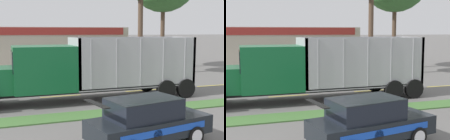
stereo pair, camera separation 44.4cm
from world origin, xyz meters
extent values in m
cube|color=#477538|center=(0.00, 8.94, 0.03)|extent=(120.00, 1.43, 0.06)
cube|color=yellow|center=(0.38, 13.66, 0.00)|extent=(2.40, 0.14, 0.01)
cube|color=yellow|center=(5.78, 13.66, 0.00)|extent=(2.40, 0.14, 0.01)
cube|color=yellow|center=(11.18, 13.66, 0.00)|extent=(2.40, 0.14, 0.01)
cube|color=black|center=(1.45, 12.04, 0.65)|extent=(12.60, 1.42, 0.18)
cube|color=#146033|center=(-0.78, 12.04, 1.91)|extent=(3.15, 2.58, 2.36)
cube|color=black|center=(-2.38, 12.04, 2.33)|extent=(0.04, 2.19, 1.06)
cylinder|color=silver|center=(0.90, 11.20, 2.69)|extent=(0.14, 0.14, 1.56)
cube|color=#ADADB2|center=(4.27, 12.04, 0.80)|extent=(6.96, 2.58, 0.12)
cube|color=#ADADB2|center=(0.88, 12.04, 2.15)|extent=(0.16, 2.58, 2.71)
cube|color=#ADADB2|center=(7.67, 12.04, 2.15)|extent=(0.16, 2.58, 2.71)
cube|color=#ADADB2|center=(4.27, 10.83, 2.15)|extent=(6.96, 0.16, 2.71)
cube|color=#ADADB2|center=(4.27, 13.25, 2.15)|extent=(6.96, 0.16, 2.71)
cube|color=#99999E|center=(1.49, 10.73, 2.15)|extent=(0.10, 0.04, 2.58)
cube|color=#99999E|center=(2.88, 10.73, 2.15)|extent=(0.10, 0.04, 2.58)
cube|color=#99999E|center=(4.27, 10.73, 2.15)|extent=(0.10, 0.04, 2.58)
cube|color=#99999E|center=(5.67, 10.73, 2.15)|extent=(0.10, 0.04, 2.58)
cube|color=#99999E|center=(7.06, 10.73, 2.15)|extent=(0.10, 0.04, 2.58)
cylinder|color=black|center=(7.15, 10.77, 0.56)|extent=(1.11, 0.30, 1.11)
cylinder|color=black|center=(7.15, 13.31, 0.56)|extent=(1.11, 0.30, 1.11)
cylinder|color=black|center=(5.86, 10.77, 0.56)|extent=(1.11, 0.30, 1.11)
cylinder|color=black|center=(5.86, 13.31, 0.56)|extent=(1.11, 0.30, 1.11)
cube|color=black|center=(1.77, 4.67, 0.65)|extent=(4.48, 2.46, 0.63)
cube|color=black|center=(1.52, 4.63, 1.28)|extent=(2.57, 1.91, 0.64)
cube|color=black|center=(1.52, 4.63, 1.63)|extent=(2.57, 1.91, 0.04)
cube|color=black|center=(-0.21, 4.31, 1.67)|extent=(0.45, 1.39, 0.03)
cube|color=blue|center=(1.93, 3.81, 0.71)|extent=(3.34, 0.62, 0.22)
cylinder|color=black|center=(1.62, 3.76, 0.65)|extent=(0.34, 0.07, 0.35)
cylinder|color=black|center=(3.21, 4.10, 0.33)|extent=(0.69, 0.32, 0.66)
cylinder|color=silver|center=(3.23, 4.00, 0.33)|extent=(0.46, 0.10, 0.46)
cylinder|color=black|center=(2.91, 5.72, 0.33)|extent=(0.69, 0.32, 0.66)
cylinder|color=silver|center=(2.90, 5.82, 0.33)|extent=(0.46, 0.10, 0.46)
cylinder|color=black|center=(0.33, 5.24, 0.33)|extent=(0.69, 0.32, 0.66)
cylinder|color=silver|center=(0.31, 5.35, 0.33)|extent=(0.46, 0.10, 0.46)
cube|color=#BCB29E|center=(-2.45, 35.62, 2.15)|extent=(27.69, 12.00, 4.30)
cube|color=maroon|center=(-2.45, 29.57, 3.85)|extent=(26.31, 0.10, 0.80)
cylinder|color=brown|center=(8.56, 20.16, 3.75)|extent=(0.43, 0.43, 7.50)
cylinder|color=brown|center=(13.03, 24.34, 3.67)|extent=(0.43, 0.43, 7.34)
camera|label=1|loc=(-2.89, -4.58, 3.86)|focal=50.00mm
camera|label=2|loc=(-2.47, -4.72, 3.86)|focal=50.00mm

